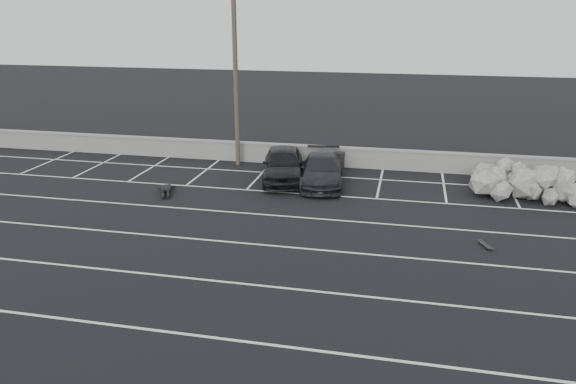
% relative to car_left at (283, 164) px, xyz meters
% --- Properties ---
extents(ground, '(120.00, 120.00, 0.00)m').
position_rel_car_left_xyz_m(ground, '(0.66, -10.86, -0.82)').
color(ground, black).
rests_on(ground, ground).
extents(seawall, '(50.00, 0.45, 1.06)m').
position_rel_car_left_xyz_m(seawall, '(0.66, 3.14, -0.27)').
color(seawall, gray).
rests_on(seawall, ground).
extents(stall_lines, '(36.00, 20.05, 0.01)m').
position_rel_car_left_xyz_m(stall_lines, '(0.58, -6.46, -0.82)').
color(stall_lines, silver).
rests_on(stall_lines, ground).
extents(car_left, '(2.91, 5.13, 1.65)m').
position_rel_car_left_xyz_m(car_left, '(0.00, 0.00, 0.00)').
color(car_left, black).
rests_on(car_left, ground).
extents(car_right, '(2.56, 5.02, 1.40)m').
position_rel_car_left_xyz_m(car_right, '(1.94, -0.21, -0.13)').
color(car_right, black).
rests_on(car_right, ground).
extents(utility_pole, '(1.22, 0.24, 9.13)m').
position_rel_car_left_xyz_m(utility_pole, '(-3.04, 2.34, 3.80)').
color(utility_pole, '#4C4238').
rests_on(utility_pole, ground).
extents(trash_bin, '(0.75, 0.75, 0.87)m').
position_rel_car_left_xyz_m(trash_bin, '(2.40, 2.74, -0.38)').
color(trash_bin, black).
rests_on(trash_bin, ground).
extents(riprap_pile, '(5.03, 4.10, 1.39)m').
position_rel_car_left_xyz_m(riprap_pile, '(11.07, 0.02, -0.30)').
color(riprap_pile, '#9A9790').
rests_on(riprap_pile, ground).
extents(person, '(2.49, 2.88, 0.45)m').
position_rel_car_left_xyz_m(person, '(-4.88, -2.86, -0.60)').
color(person, black).
rests_on(person, ground).
extents(skateboard, '(0.45, 0.72, 0.09)m').
position_rel_car_left_xyz_m(skateboard, '(8.76, -6.34, -0.76)').
color(skateboard, black).
rests_on(skateboard, ground).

